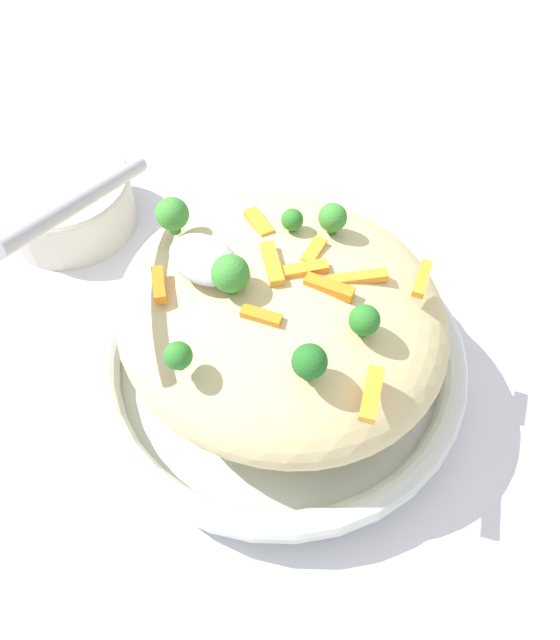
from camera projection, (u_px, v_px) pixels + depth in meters
name	position (u px, v px, depth m)	size (l,w,h in m)	color
ground_plane	(280.00, 377.00, 0.53)	(2.40, 2.40, 0.00)	silver
serving_bowl	(280.00, 361.00, 0.51)	(0.31, 0.31, 0.05)	silver
pasta_mound	(280.00, 313.00, 0.46)	(0.26, 0.24, 0.10)	#DBC689
carrot_piece_0	(357.00, 278.00, 0.42)	(0.04, 0.01, 0.01)	orange
carrot_piece_1	(329.00, 287.00, 0.41)	(0.04, 0.01, 0.01)	orange
carrot_piece_2	(268.00, 268.00, 0.42)	(0.04, 0.01, 0.01)	orange
carrot_piece_3	(159.00, 285.00, 0.41)	(0.03, 0.01, 0.01)	orange
carrot_piece_4	(259.00, 223.00, 0.45)	(0.03, 0.01, 0.01)	orange
carrot_piece_5	(372.00, 394.00, 0.36)	(0.04, 0.01, 0.01)	orange
carrot_piece_6	(314.00, 251.00, 0.43)	(0.03, 0.01, 0.01)	orange
carrot_piece_7	(422.00, 278.00, 0.42)	(0.03, 0.01, 0.01)	orange
carrot_piece_8	(261.00, 316.00, 0.39)	(0.03, 0.01, 0.01)	orange
carrot_piece_9	(299.00, 270.00, 0.42)	(0.04, 0.01, 0.01)	orange
broccoli_floret_0	(292.00, 220.00, 0.44)	(0.02, 0.02, 0.02)	#296820
broccoli_floret_1	(172.00, 214.00, 0.44)	(0.03, 0.03, 0.03)	#377928
broccoli_floret_2	(331.00, 217.00, 0.44)	(0.02, 0.02, 0.03)	#377928
broccoli_floret_3	(363.00, 322.00, 0.38)	(0.02, 0.02, 0.03)	#296820
broccoli_floret_4	(230.00, 274.00, 0.40)	(0.03, 0.03, 0.03)	#377928
broccoli_floret_5	(310.00, 362.00, 0.36)	(0.02, 0.02, 0.03)	#205B1C
broccoli_floret_6	(181.00, 358.00, 0.37)	(0.02, 0.02, 0.02)	#296820
serving_spoon	(157.00, 236.00, 0.41)	(0.14, 0.16, 0.09)	#B7B7BC
companion_bowl	(68.00, 197.00, 0.62)	(0.15, 0.15, 0.06)	beige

